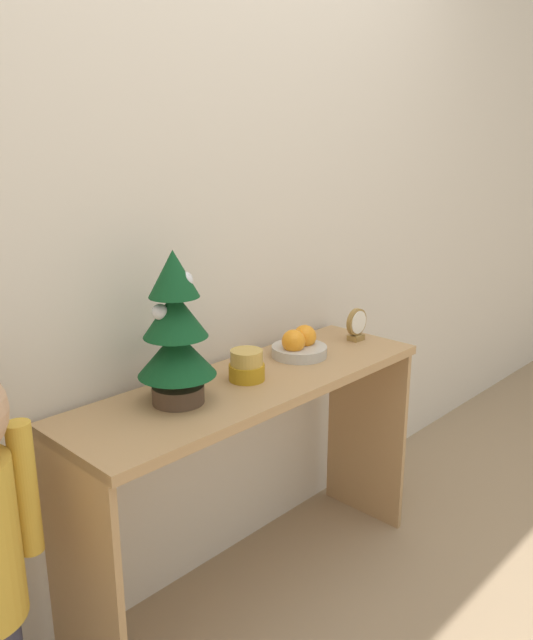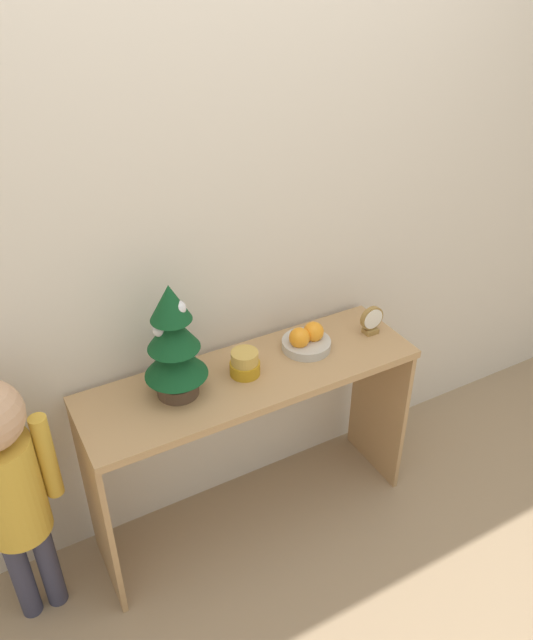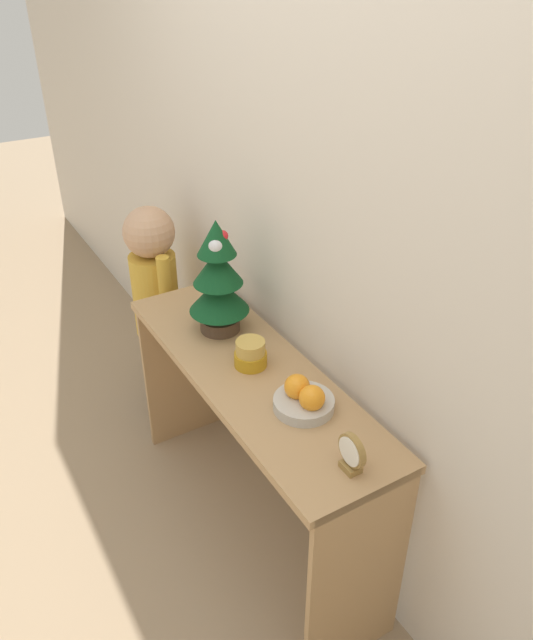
% 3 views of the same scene
% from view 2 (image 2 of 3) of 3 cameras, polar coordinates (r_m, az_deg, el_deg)
% --- Properties ---
extents(ground_plane, '(12.00, 12.00, 0.00)m').
position_cam_2_polar(ground_plane, '(2.66, 0.87, -19.94)').
color(ground_plane, '#997F60').
extents(back_wall, '(7.00, 0.05, 2.50)m').
position_cam_2_polar(back_wall, '(2.18, -4.49, 9.15)').
color(back_wall, beige).
rests_on(back_wall, ground_plane).
extents(console_table, '(1.25, 0.38, 0.74)m').
position_cam_2_polar(console_table, '(2.36, -1.33, -8.07)').
color(console_table, tan).
rests_on(console_table, ground_plane).
extents(mini_tree, '(0.22, 0.22, 0.43)m').
position_cam_2_polar(mini_tree, '(2.06, -8.49, -2.09)').
color(mini_tree, '#4C3828').
rests_on(mini_tree, console_table).
extents(fruit_bowl, '(0.19, 0.19, 0.10)m').
position_cam_2_polar(fruit_bowl, '(2.36, 3.67, -1.84)').
color(fruit_bowl, '#B7B2A8').
rests_on(fruit_bowl, console_table).
extents(singing_bowl, '(0.11, 0.11, 0.09)m').
position_cam_2_polar(singing_bowl, '(2.22, -2.00, -4.00)').
color(singing_bowl, '#B78419').
rests_on(singing_bowl, console_table).
extents(desk_clock, '(0.10, 0.04, 0.12)m').
position_cam_2_polar(desk_clock, '(2.46, 9.59, -0.05)').
color(desk_clock, olive).
rests_on(desk_clock, console_table).
extents(child_figure, '(0.32, 0.22, 1.02)m').
position_cam_2_polar(child_figure, '(2.15, -22.74, -13.11)').
color(child_figure, '#38384C').
rests_on(child_figure, ground_plane).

